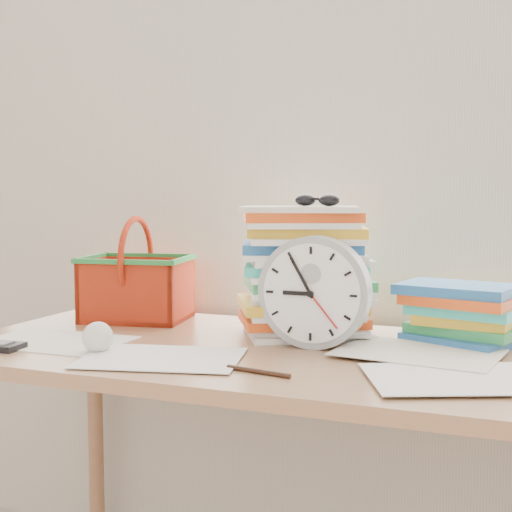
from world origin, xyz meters
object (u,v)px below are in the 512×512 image
at_px(paper_stack, 305,271).
at_px(desk, 266,381).
at_px(basket, 137,269).
at_px(book_stack, 463,313).
at_px(clock, 314,292).

bearing_deg(paper_stack, desk, -101.62).
relative_size(paper_stack, basket, 1.14).
xyz_separation_m(desk, book_stack, (0.40, 0.21, 0.14)).
bearing_deg(book_stack, paper_stack, -173.90).
bearing_deg(clock, book_stack, 29.92).
height_order(desk, book_stack, book_stack).
xyz_separation_m(book_stack, basket, (-0.84, -0.01, 0.07)).
xyz_separation_m(desk, paper_stack, (0.03, 0.17, 0.23)).
relative_size(desk, clock, 5.72).
bearing_deg(desk, paper_stack, 78.38).
bearing_deg(desk, basket, 155.79).
height_order(clock, book_stack, clock).
relative_size(clock, basket, 0.90).
relative_size(paper_stack, clock, 1.27).
height_order(paper_stack, book_stack, paper_stack).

